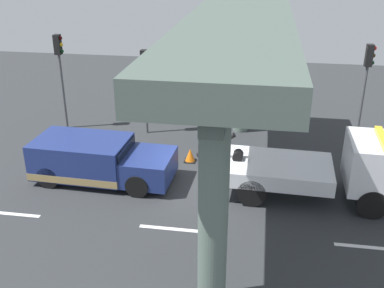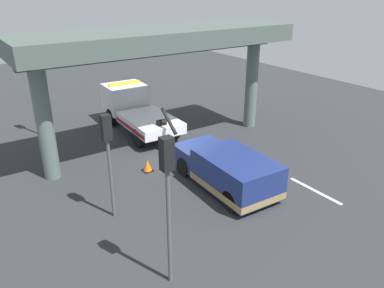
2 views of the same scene
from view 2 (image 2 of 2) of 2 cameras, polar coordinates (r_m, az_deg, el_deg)
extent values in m
cube|color=#2D3033|center=(18.81, -1.84, -2.00)|extent=(60.00, 40.00, 0.10)
cube|color=silver|center=(16.60, 18.07, -6.70)|extent=(2.60, 0.16, 0.01)
cube|color=silver|center=(20.30, 4.90, 0.05)|extent=(2.60, 0.16, 0.01)
cube|color=silver|center=(24.92, -3.80, 4.55)|extent=(2.60, 0.16, 0.01)
cube|color=white|center=(20.79, -6.37, 3.29)|extent=(3.93, 2.55, 0.55)
cube|color=white|center=(23.52, -10.04, 6.86)|extent=(2.14, 2.38, 1.65)
cube|color=black|center=(23.98, -10.67, 8.03)|extent=(0.14, 2.21, 0.66)
cube|color=maroon|center=(20.36, -9.41, 2.43)|extent=(3.65, 0.16, 0.20)
cylinder|color=black|center=(18.70, -3.50, 3.48)|extent=(1.42, 0.23, 1.07)
cylinder|color=black|center=(19.48, -4.62, 3.21)|extent=(0.38, 0.46, 0.36)
cube|color=yellow|center=(23.29, -10.19, 8.99)|extent=(0.31, 1.93, 0.16)
cylinder|color=black|center=(23.29, -12.04, 4.01)|extent=(1.01, 0.36, 1.00)
cylinder|color=black|center=(24.02, -7.40, 4.93)|extent=(1.01, 0.36, 1.00)
cylinder|color=black|center=(19.88, -8.03, 0.94)|extent=(1.01, 0.36, 1.00)
cylinder|color=black|center=(20.74, -2.80, 2.11)|extent=(1.01, 0.36, 1.00)
cube|color=navy|center=(15.31, 6.67, -4.39)|extent=(3.54, 2.33, 1.35)
cube|color=navy|center=(17.27, 1.32, -1.62)|extent=(1.81, 2.18, 0.95)
cube|color=black|center=(16.43, 2.95, -1.10)|extent=(0.13, 1.94, 0.59)
cube|color=#9E8451|center=(15.55, 6.59, -6.01)|extent=(3.56, 2.35, 0.28)
cylinder|color=black|center=(16.82, -1.15, -3.42)|extent=(0.85, 0.31, 0.84)
cylinder|color=black|center=(17.78, 4.17, -1.94)|extent=(0.85, 0.31, 0.84)
cylinder|color=black|center=(14.38, 5.91, -8.54)|extent=(0.85, 0.31, 0.84)
cylinder|color=black|center=(15.49, 11.58, -6.43)|extent=(0.85, 0.31, 0.84)
cylinder|color=#596B60|center=(16.96, -21.36, 3.05)|extent=(0.70, 0.70, 5.14)
cylinder|color=#596B60|center=(22.33, 8.96, 8.98)|extent=(0.70, 0.70, 5.14)
cube|color=#4B5B52|center=(18.33, -4.44, 15.63)|extent=(3.60, 13.62, 0.83)
cube|color=#3E4A43|center=(18.42, -4.38, 13.79)|extent=(0.50, 13.22, 0.36)
cylinder|color=#515456|center=(10.54, -3.48, -12.66)|extent=(0.12, 0.12, 3.59)
cube|color=black|center=(9.40, -3.81, -1.51)|extent=(0.28, 0.32, 0.90)
sphere|color=#360605|center=(9.41, -4.36, 0.49)|extent=(0.18, 0.18, 0.18)
sphere|color=gold|center=(9.53, -4.30, -1.17)|extent=(0.18, 0.18, 0.18)
sphere|color=black|center=(9.65, -4.25, -2.80)|extent=(0.18, 0.18, 0.18)
cylinder|color=#515456|center=(13.77, -12.11, -5.25)|extent=(0.12, 0.12, 3.03)
cube|color=black|center=(12.97, -12.83, 2.42)|extent=(0.28, 0.32, 0.90)
sphere|color=#360605|center=(13.01, -13.22, 3.86)|extent=(0.18, 0.18, 0.18)
sphere|color=#3A2D06|center=(13.11, -13.10, 2.62)|extent=(0.18, 0.18, 0.18)
sphere|color=green|center=(13.21, -12.98, 1.40)|extent=(0.18, 0.18, 0.18)
cylinder|color=#515456|center=(22.20, -21.85, 5.40)|extent=(0.12, 0.12, 3.59)
cube|color=black|center=(21.68, -22.74, 11.04)|extent=(0.28, 0.32, 0.90)
sphere|color=red|center=(21.79, -22.96, 11.86)|extent=(0.18, 0.18, 0.18)
sphere|color=#3A2D06|center=(21.84, -22.84, 11.10)|extent=(0.18, 0.18, 0.18)
sphere|color=black|center=(21.89, -22.71, 10.33)|extent=(0.18, 0.18, 0.18)
cone|color=orange|center=(17.37, -6.74, -3.21)|extent=(0.42, 0.42, 0.55)
cube|color=black|center=(17.49, -6.70, -3.97)|extent=(0.46, 0.46, 0.03)
camera|label=1|loc=(28.99, 22.35, 22.29)|focal=42.72mm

